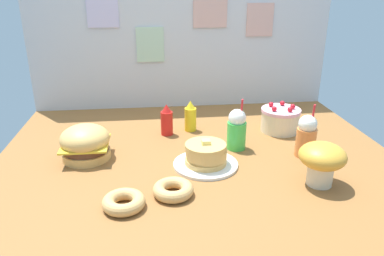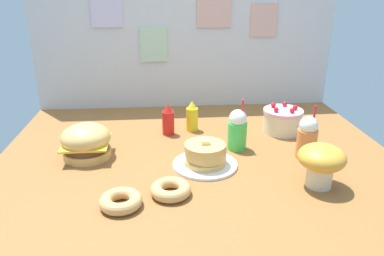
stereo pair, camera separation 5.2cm
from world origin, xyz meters
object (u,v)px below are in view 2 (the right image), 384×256
at_px(mushroom_stool, 321,161).
at_px(ketchup_bottle, 168,120).
at_px(donut_chocolate, 171,189).
at_px(mustard_bottle, 192,117).
at_px(pancake_stack, 205,156).
at_px(burger, 86,142).
at_px(donut_pink_glaze, 121,201).
at_px(orange_float_cup, 307,137).
at_px(layer_cake, 282,120).
at_px(cream_soda_cup, 237,130).

bearing_deg(mushroom_stool, ketchup_bottle, 134.37).
xyz_separation_m(donut_chocolate, mushroom_stool, (0.70, 0.02, 0.10)).
bearing_deg(mustard_bottle, pancake_stack, -87.18).
xyz_separation_m(burger, pancake_stack, (0.64, -0.17, -0.04)).
distance_m(pancake_stack, mushroom_stool, 0.58).
bearing_deg(mustard_bottle, burger, -150.54).
bearing_deg(mushroom_stool, donut_pink_glaze, -173.95).
relative_size(mustard_bottle, mushroom_stool, 0.91).
relative_size(ketchup_bottle, orange_float_cup, 0.67).
relative_size(layer_cake, ketchup_bottle, 1.25).
bearing_deg(burger, donut_chocolate, -44.31).
xyz_separation_m(burger, orange_float_cup, (1.20, -0.10, 0.03)).
distance_m(mustard_bottle, cream_soda_cup, 0.39).
bearing_deg(orange_float_cup, pancake_stack, -173.87).
relative_size(layer_cake, donut_chocolate, 1.34).
height_order(burger, mushroom_stool, mushroom_stool).
distance_m(burger, orange_float_cup, 1.21).
xyz_separation_m(donut_pink_glaze, donut_chocolate, (0.22, 0.08, 0.00)).
bearing_deg(pancake_stack, ketchup_bottle, 111.56).
xyz_separation_m(pancake_stack, donut_pink_glaze, (-0.41, -0.35, -0.03)).
relative_size(cream_soda_cup, donut_pink_glaze, 1.61).
xyz_separation_m(orange_float_cup, donut_pink_glaze, (-0.97, -0.41, -0.09)).
height_order(ketchup_bottle, cream_soda_cup, cream_soda_cup).
bearing_deg(donut_pink_glaze, donut_chocolate, 19.46).
bearing_deg(donut_chocolate, cream_soda_cup, 49.82).
bearing_deg(orange_float_cup, layer_cake, 92.55).
height_order(layer_cake, mushroom_stool, mushroom_stool).
xyz_separation_m(pancake_stack, layer_cake, (0.55, 0.43, 0.02)).
bearing_deg(layer_cake, orange_float_cup, -87.45).
bearing_deg(burger, layer_cake, 12.76).
xyz_separation_m(mustard_bottle, cream_soda_cup, (0.23, -0.31, 0.02)).
xyz_separation_m(cream_soda_cup, orange_float_cup, (0.36, -0.14, 0.00)).
height_order(layer_cake, ketchup_bottle, ketchup_bottle).
relative_size(burger, mushroom_stool, 1.21).
bearing_deg(donut_pink_glaze, ketchup_bottle, 74.28).
xyz_separation_m(ketchup_bottle, cream_soda_cup, (0.39, -0.26, 0.02)).
height_order(layer_cake, mustard_bottle, mustard_bottle).
distance_m(pancake_stack, donut_pink_glaze, 0.54).
bearing_deg(layer_cake, pancake_stack, -141.69).
bearing_deg(burger, donut_pink_glaze, -65.89).
bearing_deg(ketchup_bottle, mustard_bottle, 18.87).
bearing_deg(donut_pink_glaze, orange_float_cup, 22.77).
relative_size(pancake_stack, donut_chocolate, 1.83).
relative_size(ketchup_bottle, donut_pink_glaze, 1.08).
height_order(pancake_stack, cream_soda_cup, cream_soda_cup).
height_order(donut_pink_glaze, mushroom_stool, mushroom_stool).
distance_m(ketchup_bottle, cream_soda_cup, 0.47).
distance_m(mustard_bottle, donut_pink_glaze, 0.94).
height_order(orange_float_cup, donut_pink_glaze, orange_float_cup).
height_order(orange_float_cup, donut_chocolate, orange_float_cup).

